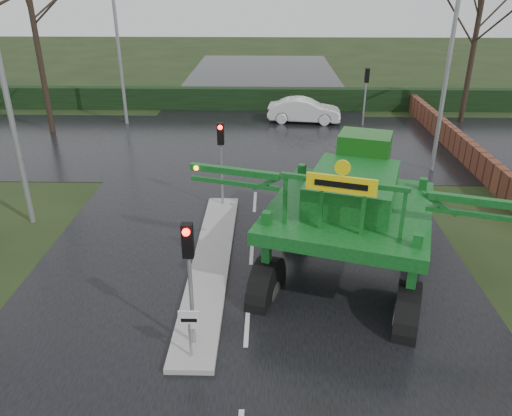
{
  "coord_description": "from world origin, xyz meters",
  "views": [
    {
      "loc": [
        0.51,
        -10.96,
        8.58
      ],
      "look_at": [
        0.16,
        3.15,
        2.0
      ],
      "focal_mm": 35.0,
      "sensor_mm": 36.0,
      "label": 1
    }
  ],
  "objects_px": {
    "crop_sprayer": "(270,209)",
    "street_light_left_far": "(121,24)",
    "traffic_signal_near": "(189,260)",
    "traffic_signal_mid": "(221,146)",
    "traffic_signal_far": "(366,84)",
    "keep_left_sign": "(189,326)",
    "street_light_left_near": "(8,61)",
    "street_light_right": "(445,41)",
    "white_sedan": "(304,122)"
  },
  "relations": [
    {
      "from": "traffic_signal_mid",
      "to": "traffic_signal_far",
      "type": "distance_m",
      "value": 14.75
    },
    {
      "from": "traffic_signal_near",
      "to": "street_light_right",
      "type": "bearing_deg",
      "value": 53.87
    },
    {
      "from": "street_light_left_far",
      "to": "white_sedan",
      "type": "bearing_deg",
      "value": 3.19
    },
    {
      "from": "traffic_signal_near",
      "to": "crop_sprayer",
      "type": "xyz_separation_m",
      "value": [
        1.88,
        2.7,
        0.07
      ]
    },
    {
      "from": "street_light_left_far",
      "to": "traffic_signal_near",
      "type": "bearing_deg",
      "value": -71.83
    },
    {
      "from": "traffic_signal_near",
      "to": "street_light_left_far",
      "type": "distance_m",
      "value": 22.37
    },
    {
      "from": "crop_sprayer",
      "to": "white_sedan",
      "type": "xyz_separation_m",
      "value": [
        2.25,
        18.92,
        -2.66
      ]
    },
    {
      "from": "traffic_signal_far",
      "to": "street_light_left_near",
      "type": "height_order",
      "value": "street_light_left_near"
    },
    {
      "from": "keep_left_sign",
      "to": "street_light_left_far",
      "type": "relative_size",
      "value": 0.14
    },
    {
      "from": "street_light_right",
      "to": "street_light_left_far",
      "type": "xyz_separation_m",
      "value": [
        -16.39,
        8.0,
        0.0
      ]
    },
    {
      "from": "keep_left_sign",
      "to": "street_light_left_far",
      "type": "xyz_separation_m",
      "value": [
        -6.89,
        21.5,
        4.93
      ]
    },
    {
      "from": "traffic_signal_mid",
      "to": "street_light_left_far",
      "type": "bearing_deg",
      "value": 118.86
    },
    {
      "from": "keep_left_sign",
      "to": "street_light_left_near",
      "type": "relative_size",
      "value": 0.14
    },
    {
      "from": "street_light_left_near",
      "to": "white_sedan",
      "type": "relative_size",
      "value": 2.18
    },
    {
      "from": "traffic_signal_far",
      "to": "traffic_signal_near",
      "type": "bearing_deg",
      "value": 69.64
    },
    {
      "from": "traffic_signal_mid",
      "to": "white_sedan",
      "type": "relative_size",
      "value": 0.77
    },
    {
      "from": "traffic_signal_mid",
      "to": "traffic_signal_near",
      "type": "bearing_deg",
      "value": -90.0
    },
    {
      "from": "crop_sprayer",
      "to": "white_sedan",
      "type": "bearing_deg",
      "value": 100.6
    },
    {
      "from": "traffic_signal_near",
      "to": "traffic_signal_mid",
      "type": "relative_size",
      "value": 1.0
    },
    {
      "from": "traffic_signal_far",
      "to": "street_light_left_far",
      "type": "height_order",
      "value": "street_light_left_far"
    },
    {
      "from": "traffic_signal_mid",
      "to": "street_light_left_far",
      "type": "distance_m",
      "value": 14.68
    },
    {
      "from": "keep_left_sign",
      "to": "crop_sprayer",
      "type": "bearing_deg",
      "value": 59.45
    },
    {
      "from": "traffic_signal_near",
      "to": "white_sedan",
      "type": "relative_size",
      "value": 0.77
    },
    {
      "from": "street_light_right",
      "to": "crop_sprayer",
      "type": "height_order",
      "value": "street_light_right"
    },
    {
      "from": "traffic_signal_mid",
      "to": "traffic_signal_far",
      "type": "height_order",
      "value": "same"
    },
    {
      "from": "traffic_signal_near",
      "to": "crop_sprayer",
      "type": "distance_m",
      "value": 3.29
    },
    {
      "from": "street_light_left_far",
      "to": "white_sedan",
      "type": "height_order",
      "value": "street_light_left_far"
    },
    {
      "from": "crop_sprayer",
      "to": "keep_left_sign",
      "type": "bearing_deg",
      "value": -103.19
    },
    {
      "from": "traffic_signal_mid",
      "to": "street_light_left_near",
      "type": "distance_m",
      "value": 7.83
    },
    {
      "from": "traffic_signal_near",
      "to": "street_light_left_far",
      "type": "bearing_deg",
      "value": 108.17
    },
    {
      "from": "white_sedan",
      "to": "traffic_signal_mid",
      "type": "bearing_deg",
      "value": 168.77
    },
    {
      "from": "keep_left_sign",
      "to": "traffic_signal_near",
      "type": "relative_size",
      "value": 0.38
    },
    {
      "from": "traffic_signal_mid",
      "to": "street_light_left_near",
      "type": "xyz_separation_m",
      "value": [
        -6.89,
        -1.49,
        3.4
      ]
    },
    {
      "from": "street_light_right",
      "to": "keep_left_sign",
      "type": "bearing_deg",
      "value": -125.12
    },
    {
      "from": "traffic_signal_near",
      "to": "street_light_left_near",
      "type": "xyz_separation_m",
      "value": [
        -6.89,
        7.01,
        3.4
      ]
    },
    {
      "from": "street_light_left_near",
      "to": "street_light_left_far",
      "type": "xyz_separation_m",
      "value": [
        0.0,
        14.0,
        0.0
      ]
    },
    {
      "from": "street_light_right",
      "to": "street_light_left_far",
      "type": "bearing_deg",
      "value": 153.98
    },
    {
      "from": "keep_left_sign",
      "to": "traffic_signal_mid",
      "type": "relative_size",
      "value": 0.38
    },
    {
      "from": "traffic_signal_far",
      "to": "street_light_left_near",
      "type": "relative_size",
      "value": 0.35
    },
    {
      "from": "keep_left_sign",
      "to": "white_sedan",
      "type": "height_order",
      "value": "keep_left_sign"
    },
    {
      "from": "crop_sprayer",
      "to": "street_light_left_far",
      "type": "bearing_deg",
      "value": 132.98
    },
    {
      "from": "traffic_signal_far",
      "to": "street_light_left_near",
      "type": "distance_m",
      "value": 20.58
    },
    {
      "from": "traffic_signal_mid",
      "to": "street_light_left_near",
      "type": "height_order",
      "value": "street_light_left_near"
    },
    {
      "from": "traffic_signal_near",
      "to": "street_light_left_far",
      "type": "xyz_separation_m",
      "value": [
        -6.89,
        21.01,
        3.4
      ]
    },
    {
      "from": "traffic_signal_mid",
      "to": "crop_sprayer",
      "type": "relative_size",
      "value": 0.37
    },
    {
      "from": "traffic_signal_far",
      "to": "street_light_right",
      "type": "height_order",
      "value": "street_light_right"
    },
    {
      "from": "traffic_signal_near",
      "to": "street_light_left_near",
      "type": "distance_m",
      "value": 10.4
    },
    {
      "from": "traffic_signal_far",
      "to": "crop_sprayer",
      "type": "bearing_deg",
      "value": 72.1
    },
    {
      "from": "traffic_signal_mid",
      "to": "street_light_left_near",
      "type": "relative_size",
      "value": 0.35
    },
    {
      "from": "traffic_signal_near",
      "to": "street_light_left_near",
      "type": "relative_size",
      "value": 0.35
    }
  ]
}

